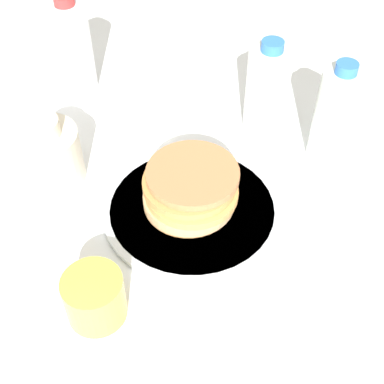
# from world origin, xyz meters

# --- Properties ---
(ground_plane) EXTENTS (4.00, 4.00, 0.00)m
(ground_plane) POSITION_xyz_m (0.00, 0.00, 0.00)
(ground_plane) COLOR white
(plate) EXTENTS (0.29, 0.29, 0.01)m
(plate) POSITION_xyz_m (0.03, 0.01, 0.01)
(plate) COLOR silver
(plate) RESTS_ON ground_plane
(pancake_stack) EXTENTS (0.16, 0.15, 0.07)m
(pancake_stack) POSITION_xyz_m (0.02, 0.01, 0.05)
(pancake_stack) COLOR #D08E4A
(pancake_stack) RESTS_ON plate
(juice_glass) EXTENTS (0.08, 0.08, 0.07)m
(juice_glass) POSITION_xyz_m (0.22, -0.10, 0.04)
(juice_glass) COLOR yellow
(juice_glass) RESTS_ON ground_plane
(cream_jug) EXTENTS (0.12, 0.12, 0.12)m
(cream_jug) POSITION_xyz_m (-0.03, -0.23, 0.05)
(cream_jug) COLOR beige
(cream_jug) RESTS_ON ground_plane
(water_bottle_near) EXTENTS (0.08, 0.08, 0.20)m
(water_bottle_near) POSITION_xyz_m (-0.29, -0.25, 0.09)
(water_bottle_near) COLOR white
(water_bottle_near) RESTS_ON ground_plane
(water_bottle_mid) EXTENTS (0.07, 0.07, 0.19)m
(water_bottle_mid) POSITION_xyz_m (-0.14, 0.24, 0.09)
(water_bottle_mid) COLOR silver
(water_bottle_mid) RESTS_ON ground_plane
(water_bottle_far) EXTENTS (0.08, 0.08, 0.18)m
(water_bottle_far) POSITION_xyz_m (-0.20, 0.13, 0.09)
(water_bottle_far) COLOR silver
(water_bottle_far) RESTS_ON ground_plane
(napkin) EXTENTS (0.18, 0.15, 0.02)m
(napkin) POSITION_xyz_m (-0.23, -0.07, 0.01)
(napkin) COLOR white
(napkin) RESTS_ON ground_plane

